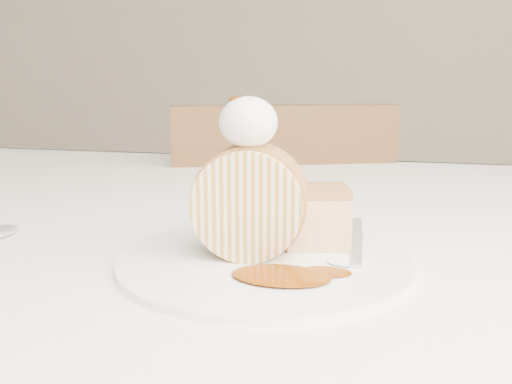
# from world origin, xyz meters

# --- Properties ---
(table) EXTENTS (1.40, 0.90, 0.75)m
(table) POSITION_xyz_m (0.00, 0.20, 0.66)
(table) COLOR silver
(table) RESTS_ON ground
(chair_far) EXTENTS (0.52, 0.52, 0.85)m
(chair_far) POSITION_xyz_m (-0.08, 0.67, 0.49)
(chair_far) COLOR brown
(chair_far) RESTS_ON ground
(plate) EXTENTS (0.30, 0.30, 0.01)m
(plate) POSITION_xyz_m (0.03, 0.03, 0.75)
(plate) COLOR white
(plate) RESTS_ON table
(roulade_slice) EXTENTS (0.10, 0.06, 0.09)m
(roulade_slice) POSITION_xyz_m (0.02, 0.04, 0.80)
(roulade_slice) COLOR beige
(roulade_slice) RESTS_ON plate
(cake_chunk) EXTENTS (0.07, 0.06, 0.05)m
(cake_chunk) POSITION_xyz_m (0.07, 0.08, 0.78)
(cake_chunk) COLOR #A76F3F
(cake_chunk) RESTS_ON plate
(whipped_cream) EXTENTS (0.05, 0.05, 0.04)m
(whipped_cream) POSITION_xyz_m (0.02, 0.03, 0.87)
(whipped_cream) COLOR white
(whipped_cream) RESTS_ON roulade_slice
(caramel_drizzle) EXTENTS (0.02, 0.02, 0.01)m
(caramel_drizzle) POSITION_xyz_m (0.01, 0.04, 0.89)
(caramel_drizzle) COLOR #682B04
(caramel_drizzle) RESTS_ON whipped_cream
(caramel_pool) EXTENTS (0.09, 0.07, 0.00)m
(caramel_pool) POSITION_xyz_m (0.05, -0.01, 0.76)
(caramel_pool) COLOR #682B04
(caramel_pool) RESTS_ON plate
(fork) EXTENTS (0.03, 0.15, 0.00)m
(fork) POSITION_xyz_m (0.10, 0.07, 0.76)
(fork) COLOR silver
(fork) RESTS_ON plate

